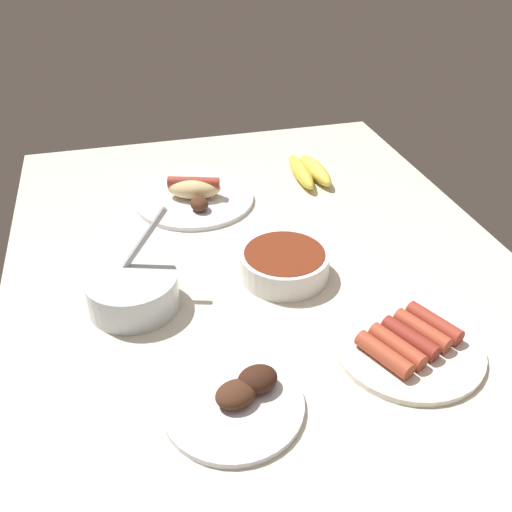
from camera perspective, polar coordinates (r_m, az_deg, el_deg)
The scene contains 7 objects.
ground_plane at distance 101.15cm, azimuth 0.86°, elevation -1.54°, with size 120.00×90.00×3.00cm, color silver.
plate_hotdog_assembled at distance 119.76cm, azimuth -6.25°, elevation 6.16°, with size 25.03×25.03×5.61cm.
bowl_coleslaw at distance 91.24cm, azimuth -12.42°, elevation -3.35°, with size 14.60×14.60×15.42cm.
plate_sausages at distance 85.70cm, azimuth 15.23°, elevation -8.57°, with size 21.86×21.86×3.50cm.
plate_grilled_meat at distance 75.63cm, azimuth -1.90°, elevation -14.34°, with size 18.62×18.62×4.10cm.
banana_bunch at distance 129.40cm, azimuth 5.32°, elevation 8.60°, with size 16.63×7.81×3.70cm.
bowl_chili at distance 96.15cm, azimuth 2.88°, elevation -0.72°, with size 15.33×15.33×4.77cm.
Camera 1 is at (-78.81, 22.16, 57.92)cm, focal length 39.45 mm.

